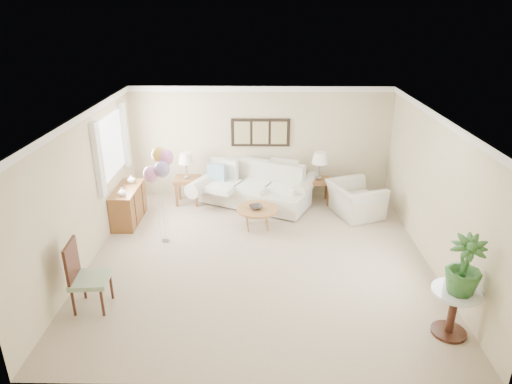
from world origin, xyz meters
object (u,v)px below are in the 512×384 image
(accent_chair, at_px, (84,275))
(balloon_cluster, at_px, (160,164))
(coffee_table, at_px, (257,210))
(armchair, at_px, (355,200))
(sofa, at_px, (255,188))

(accent_chair, distance_m, balloon_cluster, 2.46)
(coffee_table, distance_m, balloon_cluster, 2.21)
(armchair, height_order, balloon_cluster, balloon_cluster)
(sofa, xyz_separation_m, balloon_cluster, (-1.70, -1.81, 1.17))
(coffee_table, height_order, accent_chair, accent_chair)
(armchair, height_order, accent_chair, accent_chair)
(sofa, relative_size, coffee_table, 3.59)
(coffee_table, height_order, balloon_cluster, balloon_cluster)
(armchair, bearing_deg, sofa, 55.52)
(sofa, distance_m, accent_chair, 4.63)
(sofa, xyz_separation_m, armchair, (2.19, -0.56, -0.03))
(coffee_table, distance_m, accent_chair, 3.72)
(accent_chair, height_order, balloon_cluster, balloon_cluster)
(armchair, relative_size, balloon_cluster, 0.59)
(sofa, relative_size, armchair, 2.76)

